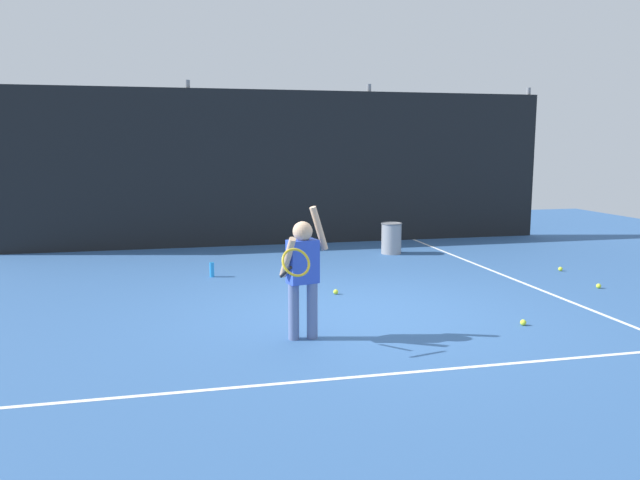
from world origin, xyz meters
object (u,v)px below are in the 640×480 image
Objects in this scene: water_bottle at (212,270)px; tennis_ball_3 at (312,250)px; tennis_ball_5 at (336,292)px; tennis_player at (303,269)px; ball_hopper at (391,238)px; tennis_ball_2 at (523,322)px; tennis_ball_1 at (560,269)px; tennis_ball_0 at (599,286)px.

tennis_ball_3 is (1.92, 1.78, -0.08)m from water_bottle.
water_bottle reaches higher than tennis_ball_3.
tennis_ball_5 is (-0.38, -3.26, 0.00)m from tennis_ball_3.
water_bottle is 2.62m from tennis_ball_3.
tennis_player is at bearing -103.29° from tennis_ball_3.
tennis_ball_5 is at bearing -122.32° from ball_hopper.
water_bottle is at bearing 87.37° from tennis_player.
tennis_ball_3 is 1.00× the size of tennis_ball_5.
tennis_ball_2 is (-0.12, -4.62, -0.26)m from ball_hopper.
tennis_ball_1 is at bearing 12.92° from tennis_player.
tennis_ball_0 is 1.00× the size of tennis_ball_2.
water_bottle is at bearing -158.39° from ball_hopper.
ball_hopper is at bearing 119.64° from tennis_ball_0.
tennis_player is at bearing -77.46° from water_bottle.
tennis_ball_3 is 3.28m from tennis_ball_5.
water_bottle reaches higher than tennis_ball_0.
tennis_ball_1 and tennis_ball_5 have the same top height.
tennis_player reaches higher than water_bottle.
ball_hopper reaches higher than tennis_ball_2.
tennis_player is 2.54m from tennis_ball_2.
tennis_player reaches higher than tennis_ball_0.
tennis_ball_0 is (1.86, -3.26, -0.26)m from ball_hopper.
ball_hopper is 2.94m from tennis_ball_1.
tennis_ball_2 is 5.26m from tennis_ball_3.
tennis_ball_0 is at bearing -60.36° from ball_hopper.
ball_hopper reaches higher than tennis_ball_1.
tennis_ball_2 is (-2.17, -2.53, 0.00)m from tennis_ball_1.
ball_hopper is 8.52× the size of tennis_ball_3.
tennis_ball_0 is 2.40m from tennis_ball_2.
water_bottle is 3.33× the size of tennis_ball_2.
water_bottle is at bearing 159.14° from tennis_ball_0.
water_bottle is 2.13m from tennis_ball_5.
tennis_player is 20.46× the size of tennis_ball_5.
tennis_ball_1 is (5.34, -0.79, -0.08)m from water_bottle.
water_bottle reaches higher than tennis_ball_1.
tennis_ball_2 and tennis_ball_5 have the same top height.
tennis_ball_0 is 1.18m from tennis_ball_1.
tennis_ball_1 is at bearing -8.45° from water_bottle.
ball_hopper is 2.55× the size of water_bottle.
water_bottle reaches higher than tennis_ball_2.
tennis_ball_1 is 3.87m from tennis_ball_5.
tennis_ball_5 is at bearing 50.49° from tennis_player.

